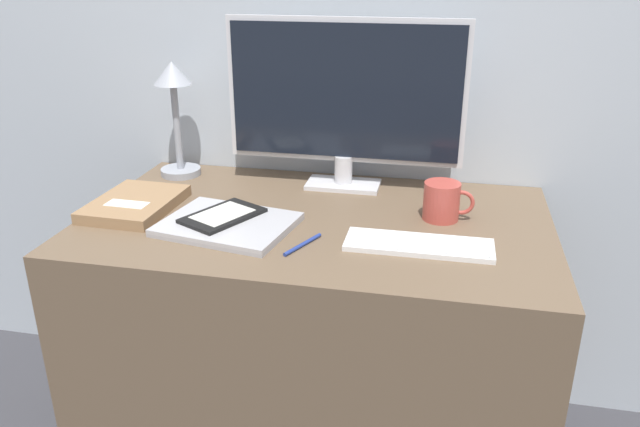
{
  "coord_description": "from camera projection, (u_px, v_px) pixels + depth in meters",
  "views": [
    {
      "loc": [
        0.31,
        -1.2,
        1.33
      ],
      "look_at": [
        0.03,
        0.09,
        0.79
      ],
      "focal_mm": 35.0,
      "sensor_mm": 36.0,
      "label": 1
    }
  ],
  "objects": [
    {
      "name": "laptop",
      "position": [
        228.0,
        224.0,
        1.5
      ],
      "size": [
        0.34,
        0.28,
        0.02
      ],
      "color": "#A3A3A8",
      "rests_on": "desk"
    },
    {
      "name": "wall_back",
      "position": [
        344.0,
        9.0,
        1.72
      ],
      "size": [
        3.6,
        0.05,
        2.4
      ],
      "color": "#B2BCC6",
      "rests_on": "ground_plane"
    },
    {
      "name": "keyboard",
      "position": [
        419.0,
        245.0,
        1.4
      ],
      "size": [
        0.33,
        0.11,
        0.01
      ],
      "color": "silver",
      "rests_on": "desk"
    },
    {
      "name": "monitor",
      "position": [
        345.0,
        99.0,
        1.68
      ],
      "size": [
        0.65,
        0.11,
        0.46
      ],
      "color": "silver",
      "rests_on": "desk"
    },
    {
      "name": "ereader",
      "position": [
        223.0,
        215.0,
        1.51
      ],
      "size": [
        0.19,
        0.22,
        0.01
      ],
      "color": "black",
      "rests_on": "laptop"
    },
    {
      "name": "notebook",
      "position": [
        135.0,
        204.0,
        1.61
      ],
      "size": [
        0.2,
        0.27,
        0.03
      ],
      "color": "#93704C",
      "rests_on": "desk"
    },
    {
      "name": "desk_lamp",
      "position": [
        175.0,
        103.0,
        1.79
      ],
      "size": [
        0.12,
        0.12,
        0.33
      ],
      "color": "#999EA8",
      "rests_on": "desk"
    },
    {
      "name": "pen",
      "position": [
        303.0,
        244.0,
        1.4
      ],
      "size": [
        0.06,
        0.12,
        0.01
      ],
      "color": "navy",
      "rests_on": "desk"
    },
    {
      "name": "coffee_mug",
      "position": [
        442.0,
        201.0,
        1.53
      ],
      "size": [
        0.12,
        0.09,
        0.09
      ],
      "color": "#B7473D",
      "rests_on": "desk"
    },
    {
      "name": "desk",
      "position": [
        316.0,
        341.0,
        1.7
      ],
      "size": [
        1.16,
        0.69,
        0.73
      ],
      "color": "brown",
      "rests_on": "ground_plane"
    }
  ]
}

